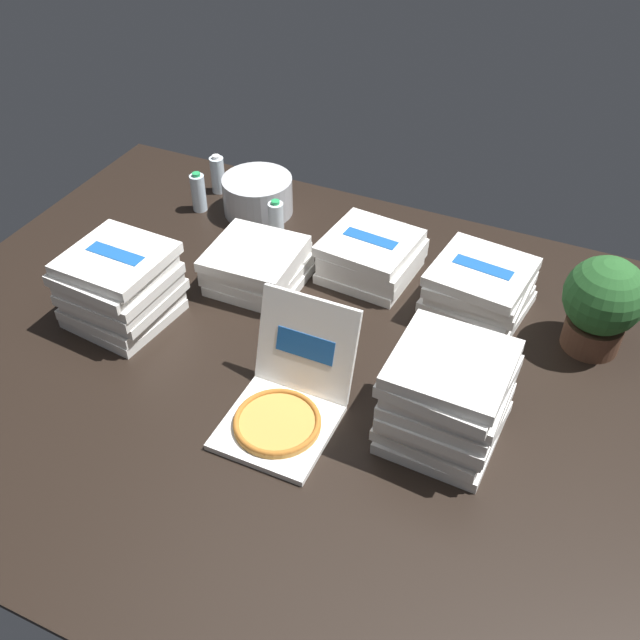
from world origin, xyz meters
name	(u,v)px	position (x,y,z in m)	size (l,w,h in m)	color
ground_plane	(305,365)	(0.00, 0.00, -0.01)	(3.20, 2.40, 0.02)	black
open_pizza_box	(286,401)	(0.05, -0.26, 0.07)	(0.36, 0.47, 0.37)	white
pizza_stack_right_near	(480,289)	(0.50, 0.57, 0.11)	(0.41, 0.42, 0.22)	white
pizza_stack_center_near	(257,265)	(-0.39, 0.37, 0.09)	(0.39, 0.39, 0.17)	white
pizza_stack_right_far	(371,256)	(0.02, 0.62, 0.09)	(0.41, 0.40, 0.18)	white
pizza_stack_left_mid	(447,398)	(0.56, -0.12, 0.17)	(0.39, 0.40, 0.35)	white
pizza_stack_left_far	(120,287)	(-0.76, -0.06, 0.15)	(0.40, 0.40, 0.31)	white
ice_bucket	(258,195)	(-0.66, 0.86, 0.09)	(0.33, 0.33, 0.18)	#B7BABF
water_bottle_0	(198,192)	(-0.92, 0.76, 0.09)	(0.07, 0.07, 0.20)	silver
water_bottle_1	(218,175)	(-0.93, 0.94, 0.09)	(0.07, 0.07, 0.20)	white
water_bottle_2	(276,221)	(-0.47, 0.69, 0.09)	(0.07, 0.07, 0.20)	white
potted_plant	(602,303)	(0.94, 0.54, 0.21)	(0.29, 0.29, 0.39)	#513323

